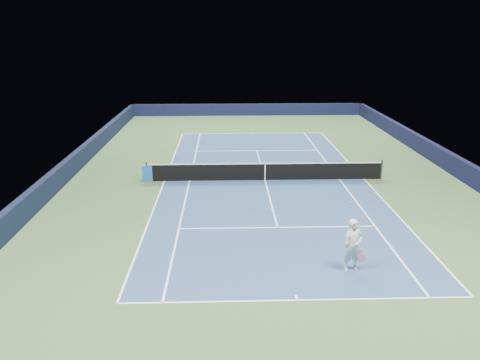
{
  "coord_description": "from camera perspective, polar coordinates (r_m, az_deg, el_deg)",
  "views": [
    {
      "loc": [
        -2.16,
        -24.28,
        7.96
      ],
      "look_at": [
        -1.46,
        -3.0,
        1.0
      ],
      "focal_mm": 35.0,
      "sensor_mm": 36.0,
      "label": 1
    }
  ],
  "objects": [
    {
      "name": "ground",
      "position": [
        25.64,
        3.05,
        -0.01
      ],
      "size": [
        40.0,
        40.0,
        0.0
      ],
      "primitive_type": "plane",
      "color": "#35542D",
      "rests_on": "ground"
    },
    {
      "name": "wall_far",
      "position": [
        44.78,
        0.92,
        8.58
      ],
      "size": [
        22.0,
        0.35,
        1.1
      ],
      "primitive_type": "cube",
      "color": "black",
      "rests_on": "ground"
    },
    {
      "name": "wall_right",
      "position": [
        28.52,
        25.3,
        1.26
      ],
      "size": [
        0.35,
        40.0,
        1.1
      ],
      "primitive_type": "cube",
      "color": "black",
      "rests_on": "ground"
    },
    {
      "name": "wall_left",
      "position": [
        26.82,
        -20.64,
        0.87
      ],
      "size": [
        0.35,
        40.0,
        1.1
      ],
      "primitive_type": "cube",
      "color": "black",
      "rests_on": "ground"
    },
    {
      "name": "court_surface",
      "position": [
        25.64,
        3.05,
        -0.0
      ],
      "size": [
        10.97,
        23.77,
        0.01
      ],
      "primitive_type": "cube",
      "color": "navy",
      "rests_on": "ground"
    },
    {
      "name": "baseline_far",
      "position": [
        37.09,
        1.51,
        5.72
      ],
      "size": [
        10.97,
        0.08,
        0.0
      ],
      "primitive_type": "cube",
      "color": "white",
      "rests_on": "ground"
    },
    {
      "name": "baseline_near",
      "position": [
        14.89,
        6.98,
        -14.34
      ],
      "size": [
        10.97,
        0.08,
        0.0
      ],
      "primitive_type": "cube",
      "color": "white",
      "rests_on": "ground"
    },
    {
      "name": "sideline_doubles_right",
      "position": [
        26.67,
        14.87,
        0.13
      ],
      "size": [
        0.08,
        23.77,
        0.0
      ],
      "primitive_type": "cube",
      "color": "white",
      "rests_on": "ground"
    },
    {
      "name": "sideline_doubles_left",
      "position": [
        25.77,
        -9.2,
        -0.11
      ],
      "size": [
        0.08,
        23.77,
        0.0
      ],
      "primitive_type": "cube",
      "color": "white",
      "rests_on": "ground"
    },
    {
      "name": "sideline_singles_right",
      "position": [
        26.31,
        12.01,
        0.1
      ],
      "size": [
        0.08,
        23.77,
        0.0
      ],
      "primitive_type": "cube",
      "color": "white",
      "rests_on": "ground"
    },
    {
      "name": "sideline_singles_left",
      "position": [
        25.62,
        -6.16,
        -0.08
      ],
      "size": [
        0.08,
        23.77,
        0.0
      ],
      "primitive_type": "cube",
      "color": "white",
      "rests_on": "ground"
    },
    {
      "name": "service_line_far",
      "position": [
        31.77,
        2.08,
        3.6
      ],
      "size": [
        8.23,
        0.08,
        0.0
      ],
      "primitive_type": "cube",
      "color": "white",
      "rests_on": "ground"
    },
    {
      "name": "service_line_near",
      "position": [
        19.69,
        4.61,
        -5.78
      ],
      "size": [
        8.23,
        0.08,
        0.0
      ],
      "primitive_type": "cube",
      "color": "white",
      "rests_on": "ground"
    },
    {
      "name": "center_service_line",
      "position": [
        25.64,
        3.05,
        0.01
      ],
      "size": [
        0.08,
        12.8,
        0.0
      ],
      "primitive_type": "cube",
      "color": "white",
      "rests_on": "ground"
    },
    {
      "name": "center_mark_far",
      "position": [
        36.95,
        1.52,
        5.67
      ],
      "size": [
        0.08,
        0.3,
        0.0
      ],
      "primitive_type": "cube",
      "color": "white",
      "rests_on": "ground"
    },
    {
      "name": "center_mark_near",
      "position": [
        15.01,
        6.89,
        -14.03
      ],
      "size": [
        0.08,
        0.3,
        0.0
      ],
      "primitive_type": "cube",
      "color": "white",
      "rests_on": "ground"
    },
    {
      "name": "tennis_net",
      "position": [
        25.49,
        3.07,
        1.07
      ],
      "size": [
        12.9,
        0.1,
        1.07
      ],
      "color": "black",
      "rests_on": "ground"
    },
    {
      "name": "sponsor_cube",
      "position": [
        25.9,
        -11.21,
        0.87
      ],
      "size": [
        0.63,
        0.55,
        0.89
      ],
      "color": "#1C5DAD",
      "rests_on": "ground"
    },
    {
      "name": "tennis_player",
      "position": [
        16.45,
        13.62,
        -7.74
      ],
      "size": [
        0.86,
        1.32,
        2.12
      ],
      "color": "silver",
      "rests_on": "ground"
    }
  ]
}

